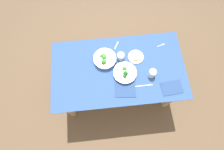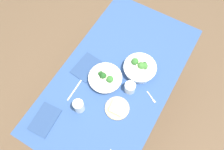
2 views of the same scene
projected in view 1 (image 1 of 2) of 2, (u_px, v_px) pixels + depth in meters
name	position (u px, v px, depth m)	size (l,w,h in m)	color
ground_plane	(117.00, 88.00, 2.67)	(6.00, 6.00, 0.00)	brown
dining_table	(118.00, 73.00, 2.09)	(1.46, 0.81, 0.74)	#2D4C84
broccoli_bowl_far	(105.00, 59.00, 1.98)	(0.25, 0.25, 0.10)	white
broccoli_bowl_near	(125.00, 73.00, 1.93)	(0.25, 0.25, 0.08)	white
bread_side_plate	(136.00, 57.00, 2.02)	(0.17, 0.17, 0.03)	#D6B27A
water_glass_center	(121.00, 56.00, 1.99)	(0.08, 0.08, 0.08)	silver
water_glass_side	(152.00, 73.00, 1.91)	(0.07, 0.07, 0.10)	silver
fork_by_far_bowl	(161.00, 45.00, 2.08)	(0.09, 0.04, 0.00)	#B7B7BC
fork_by_near_bowl	(117.00, 45.00, 2.08)	(0.06, 0.09, 0.00)	#B7B7BC
table_knife_left	(143.00, 86.00, 1.91)	(0.21, 0.01, 0.00)	#B7B7BC
napkin_folded_upper	(172.00, 88.00, 1.90)	(0.22, 0.15, 0.01)	navy
napkin_folded_lower	(125.00, 90.00, 1.89)	(0.22, 0.16, 0.01)	navy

